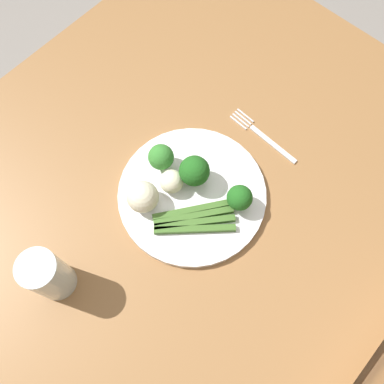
{
  "coord_description": "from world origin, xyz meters",
  "views": [
    {
      "loc": [
        -0.21,
        -0.24,
        1.52
      ],
      "look_at": [
        0.02,
        -0.04,
        0.76
      ],
      "focal_mm": 39.52,
      "sensor_mm": 36.0,
      "label": 1
    }
  ],
  "objects": [
    {
      "name": "broccoli_near_center",
      "position": [
        0.06,
        -0.12,
        0.79
      ],
      "size": [
        0.05,
        0.05,
        0.06
      ],
      "color": "#4C7F2B",
      "rests_on": "plate"
    },
    {
      "name": "cauliflower_left",
      "position": [
        -0.06,
        0.02,
        0.79
      ],
      "size": [
        0.06,
        0.06,
        0.06
      ],
      "primitive_type": "sphere",
      "color": "beige",
      "rests_on": "plate"
    },
    {
      "name": "dining_table",
      "position": [
        0.0,
        0.0,
        0.64
      ],
      "size": [
        1.18,
        0.93,
        0.74
      ],
      "color": "olive",
      "rests_on": "ground_plane"
    },
    {
      "name": "fork",
      "position": [
        0.21,
        -0.06,
        0.75
      ],
      "size": [
        0.03,
        0.17,
        0.0
      ],
      "rotation": [
        0.0,
        0.0,
        1.54
      ],
      "color": "silver",
      "rests_on": "dining_table"
    },
    {
      "name": "broccoli_outer_edge",
      "position": [
        0.02,
        0.05,
        0.8
      ],
      "size": [
        0.05,
        0.05,
        0.06
      ],
      "color": "#609E3D",
      "rests_on": "plate"
    },
    {
      "name": "asparagus_bundle",
      "position": [
        -0.02,
        -0.08,
        0.77
      ],
      "size": [
        0.15,
        0.14,
        0.01
      ],
      "rotation": [
        0.0,
        0.0,
        5.6
      ],
      "color": "#3D6626",
      "rests_on": "plate"
    },
    {
      "name": "ground_plane",
      "position": [
        0.0,
        0.0,
        -0.01
      ],
      "size": [
        6.0,
        6.0,
        0.02
      ],
      "primitive_type": "cube",
      "color": "gray"
    },
    {
      "name": "cauliflower_front",
      "position": [
        -0.0,
        0.0,
        0.78
      ],
      "size": [
        0.05,
        0.05,
        0.05
      ],
      "primitive_type": "sphere",
      "color": "beige",
      "rests_on": "plate"
    },
    {
      "name": "water_glass",
      "position": [
        -0.27,
        0.03,
        0.81
      ],
      "size": [
        0.07,
        0.07,
        0.13
      ],
      "primitive_type": "cylinder",
      "color": "silver",
      "rests_on": "dining_table"
    },
    {
      "name": "broccoli_front_left",
      "position": [
        0.04,
        -0.02,
        0.8
      ],
      "size": [
        0.06,
        0.06,
        0.07
      ],
      "color": "#4C7F2B",
      "rests_on": "plate"
    },
    {
      "name": "plate",
      "position": [
        0.02,
        -0.04,
        0.75
      ],
      "size": [
        0.29,
        0.29,
        0.01
      ],
      "primitive_type": "cylinder",
      "color": "white",
      "rests_on": "dining_table"
    }
  ]
}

